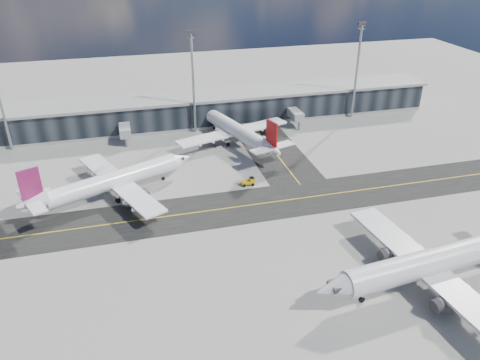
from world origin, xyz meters
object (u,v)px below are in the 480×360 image
at_px(airliner_af, 112,181).
at_px(baggage_tug, 249,181).
at_px(service_van, 252,132).
at_px(airliner_redtail, 236,130).
at_px(airliner_near, 438,261).

distance_m(airliner_af, baggage_tug, 30.73).
distance_m(baggage_tug, service_van, 30.85).
bearing_deg(airliner_redtail, airliner_af, -165.08).
distance_m(airliner_af, service_van, 48.04).
bearing_deg(airliner_redtail, baggage_tug, -115.10).
bearing_deg(service_van, airliner_near, -115.29).
height_order(airliner_redtail, airliner_near, airliner_near).
bearing_deg(baggage_tug, airliner_af, -91.76).
bearing_deg(airliner_near, baggage_tug, 21.23).
distance_m(airliner_near, service_van, 70.99).
height_order(airliner_af, service_van, airliner_af).
bearing_deg(airliner_near, service_van, 3.60).
height_order(airliner_af, airliner_near, airliner_near).
bearing_deg(service_van, airliner_af, 179.70).
relative_size(airliner_redtail, service_van, 7.61).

